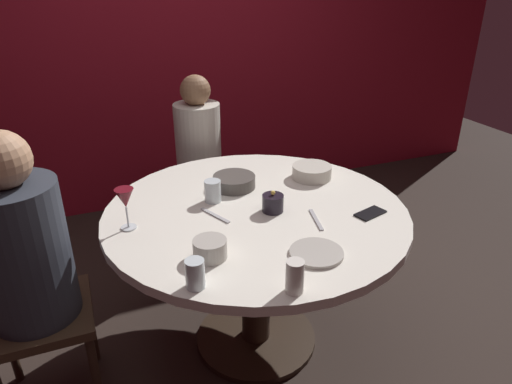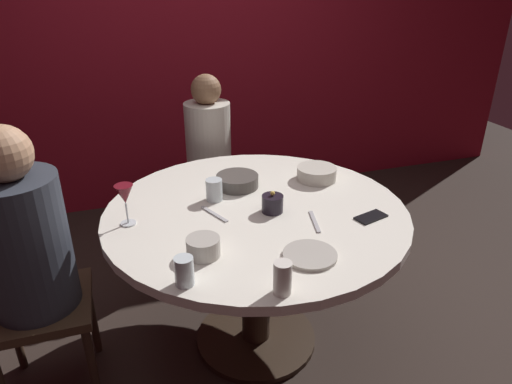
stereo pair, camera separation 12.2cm
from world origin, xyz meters
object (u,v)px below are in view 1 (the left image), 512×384
candle_holder (273,203)px  bowl_small_white (210,249)px  dining_table (256,238)px  dinner_plate (316,253)px  cup_by_left_diner (213,191)px  bowl_serving_large (312,172)px  cell_phone (370,213)px  seated_diner_back (199,148)px  cup_near_candle (295,277)px  wine_glass (125,200)px  seated_diner_left (24,252)px  bowl_salad_center (234,182)px  cup_by_right_diner (195,274)px

candle_holder → bowl_small_white: candle_holder is taller
dining_table → candle_holder: bearing=-40.8°
dinner_plate → candle_holder: bearing=91.5°
dining_table → dinner_plate: 0.46m
dinner_plate → cup_by_left_diner: 0.61m
bowl_serving_large → cell_phone: bearing=-83.6°
seated_diner_back → cup_near_candle: seated_diner_back is taller
dining_table → wine_glass: 0.62m
dining_table → seated_diner_back: 0.96m
seated_diner_left → cup_near_candle: seated_diner_left is taller
dinner_plate → bowl_serving_large: size_ratio=1.02×
seated_diner_left → cup_near_candle: bearing=-35.3°
seated_diner_left → bowl_salad_center: (0.92, 0.25, 0.03)m
dining_table → bowl_salad_center: bowl_salad_center is taller
seated_diner_left → seated_diner_back: size_ratio=1.05×
cell_phone → cup_near_candle: (-0.54, -0.36, 0.05)m
cell_phone → cup_by_right_diner: 0.86m
dinner_plate → bowl_small_white: size_ratio=1.61×
bowl_small_white → cup_by_right_diner: cup_by_right_diner is taller
dining_table → seated_diner_left: seated_diner_left is taller
seated_diner_left → bowl_salad_center: size_ratio=6.00×
dinner_plate → cup_by_right_diner: (-0.46, -0.02, 0.04)m
wine_glass → bowl_small_white: bearing=-53.1°
cell_phone → bowl_small_white: bearing=-101.3°
dinner_plate → cup_by_right_diner: bearing=-177.4°
seated_diner_back → cup_near_candle: (-0.10, -1.54, 0.10)m
bowl_salad_center → cup_near_candle: 0.84m
bowl_salad_center → dining_table: bearing=-86.5°
candle_holder → cell_phone: size_ratio=0.70×
wine_glass → bowl_salad_center: bearing=21.8°
candle_holder → bowl_small_white: (-0.36, -0.25, -0.00)m
dinner_plate → cup_by_left_diner: cup_by_left_diner is taller
cup_by_left_diner → cell_phone: bearing=-32.3°
dining_table → seated_diner_back: bearing=90.0°
dinner_plate → seated_diner_back: bearing=92.8°
cup_near_candle → seated_diner_back: bearing=86.1°
seated_diner_back → candle_holder: (0.06, -1.00, 0.08)m
seated_diner_back → cup_by_right_diner: 1.46m
wine_glass → bowl_salad_center: wine_glass is taller
cell_phone → cup_by_right_diner: bearing=-91.8°
wine_glass → bowl_salad_center: size_ratio=0.86×
bowl_small_white → cup_near_candle: size_ratio=1.08×
dinner_plate → cup_near_candle: cup_near_candle is taller
seated_diner_back → cup_by_right_diner: bearing=-15.8°
dining_table → cup_near_candle: (-0.10, -0.59, 0.21)m
seated_diner_back → candle_holder: size_ratio=11.86×
seated_diner_left → seated_diner_back: (0.94, 0.95, -0.04)m
dining_table → bowl_serving_large: bearing=27.9°
dining_table → cell_phone: cell_phone is taller
bowl_small_white → cup_near_candle: cup_near_candle is taller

